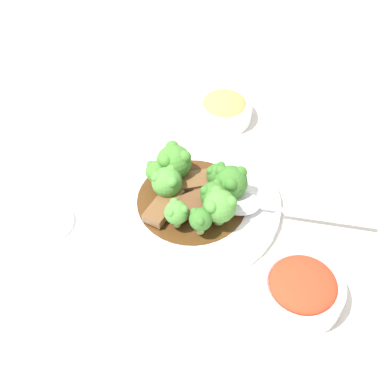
{
  "coord_description": "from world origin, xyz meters",
  "views": [
    {
      "loc": [
        -0.22,
        -0.46,
        0.64
      ],
      "look_at": [
        0.0,
        0.0,
        0.03
      ],
      "focal_mm": 50.0,
      "sensor_mm": 36.0,
      "label": 1
    }
  ],
  "objects_px": {
    "beef_strip_3": "(209,194)",
    "beef_strip_0": "(194,181)",
    "broccoli_floret_2": "(174,161)",
    "broccoli_floret_6": "(201,219)",
    "broccoli_floret_3": "(156,171)",
    "sauce_dish": "(50,222)",
    "broccoli_floret_5": "(176,212)",
    "serving_spoon": "(248,204)",
    "beef_strip_2": "(192,205)",
    "broccoli_floret_8": "(220,206)",
    "side_bowl_kimchi": "(301,289)",
    "broccoli_floret_4": "(214,195)",
    "broccoli_floret_1": "(218,174)",
    "main_plate": "(192,202)",
    "broccoli_floret_7": "(167,182)",
    "beef_strip_1": "(165,207)",
    "side_bowl_appetizer": "(224,109)",
    "broccoli_floret_0": "(231,182)"
  },
  "relations": [
    {
      "from": "beef_strip_3",
      "to": "beef_strip_0",
      "type": "bearing_deg",
      "value": 109.51
    },
    {
      "from": "broccoli_floret_2",
      "to": "broccoli_floret_6",
      "type": "bearing_deg",
      "value": -95.43
    },
    {
      "from": "broccoli_floret_3",
      "to": "sauce_dish",
      "type": "height_order",
      "value": "broccoli_floret_3"
    },
    {
      "from": "broccoli_floret_5",
      "to": "serving_spoon",
      "type": "bearing_deg",
      "value": -7.63
    },
    {
      "from": "beef_strip_2",
      "to": "broccoli_floret_8",
      "type": "relative_size",
      "value": 1.2
    },
    {
      "from": "side_bowl_kimchi",
      "to": "broccoli_floret_4",
      "type": "bearing_deg",
      "value": 103.23
    },
    {
      "from": "broccoli_floret_1",
      "to": "main_plate",
      "type": "bearing_deg",
      "value": -169.41
    },
    {
      "from": "broccoli_floret_6",
      "to": "broccoli_floret_7",
      "type": "height_order",
      "value": "broccoli_floret_7"
    },
    {
      "from": "beef_strip_2",
      "to": "broccoli_floret_3",
      "type": "distance_m",
      "value": 0.08
    },
    {
      "from": "side_bowl_kimchi",
      "to": "sauce_dish",
      "type": "bearing_deg",
      "value": 135.25
    },
    {
      "from": "beef_strip_1",
      "to": "broccoli_floret_4",
      "type": "bearing_deg",
      "value": -23.36
    },
    {
      "from": "beef_strip_0",
      "to": "broccoli_floret_1",
      "type": "distance_m",
      "value": 0.04
    },
    {
      "from": "beef_strip_2",
      "to": "broccoli_floret_4",
      "type": "xyz_separation_m",
      "value": [
        0.03,
        -0.01,
        0.03
      ]
    },
    {
      "from": "broccoli_floret_1",
      "to": "beef_strip_2",
      "type": "bearing_deg",
      "value": -155.8
    },
    {
      "from": "beef_strip_3",
      "to": "broccoli_floret_6",
      "type": "bearing_deg",
      "value": -127.34
    },
    {
      "from": "broccoli_floret_4",
      "to": "broccoli_floret_8",
      "type": "xyz_separation_m",
      "value": [
        -0.0,
        -0.02,
        0.0
      ]
    },
    {
      "from": "broccoli_floret_4",
      "to": "broccoli_floret_8",
      "type": "height_order",
      "value": "broccoli_floret_8"
    },
    {
      "from": "broccoli_floret_5",
      "to": "side_bowl_kimchi",
      "type": "xyz_separation_m",
      "value": [
        0.1,
        -0.17,
        -0.02
      ]
    },
    {
      "from": "beef_strip_0",
      "to": "sauce_dish",
      "type": "height_order",
      "value": "beef_strip_0"
    },
    {
      "from": "beef_strip_1",
      "to": "serving_spoon",
      "type": "relative_size",
      "value": 0.37
    },
    {
      "from": "beef_strip_1",
      "to": "serving_spoon",
      "type": "xyz_separation_m",
      "value": [
        0.11,
        -0.05,
        -0.0
      ]
    },
    {
      "from": "beef_strip_1",
      "to": "beef_strip_3",
      "type": "xyz_separation_m",
      "value": [
        0.07,
        -0.0,
        -0.0
      ]
    },
    {
      "from": "beef_strip_0",
      "to": "beef_strip_3",
      "type": "relative_size",
      "value": 1.35
    },
    {
      "from": "broccoli_floret_1",
      "to": "side_bowl_appetizer",
      "type": "height_order",
      "value": "broccoli_floret_1"
    },
    {
      "from": "broccoli_floret_8",
      "to": "side_bowl_appetizer",
      "type": "distance_m",
      "value": 0.25
    },
    {
      "from": "broccoli_floret_7",
      "to": "side_bowl_appetizer",
      "type": "distance_m",
      "value": 0.21
    },
    {
      "from": "broccoli_floret_0",
      "to": "beef_strip_3",
      "type": "bearing_deg",
      "value": 153.21
    },
    {
      "from": "broccoli_floret_0",
      "to": "broccoli_floret_8",
      "type": "height_order",
      "value": "broccoli_floret_8"
    },
    {
      "from": "broccoli_floret_6",
      "to": "side_bowl_kimchi",
      "type": "relative_size",
      "value": 0.41
    },
    {
      "from": "broccoli_floret_2",
      "to": "serving_spoon",
      "type": "relative_size",
      "value": 0.28
    },
    {
      "from": "broccoli_floret_7",
      "to": "broccoli_floret_0",
      "type": "bearing_deg",
      "value": -28.67
    },
    {
      "from": "beef_strip_0",
      "to": "broccoli_floret_7",
      "type": "height_order",
      "value": "broccoli_floret_7"
    },
    {
      "from": "serving_spoon",
      "to": "broccoli_floret_3",
      "type": "bearing_deg",
      "value": 135.75
    },
    {
      "from": "broccoli_floret_0",
      "to": "beef_strip_2",
      "type": "bearing_deg",
      "value": 176.64
    },
    {
      "from": "beef_strip_2",
      "to": "sauce_dish",
      "type": "xyz_separation_m",
      "value": [
        -0.2,
        0.07,
        -0.02
      ]
    },
    {
      "from": "main_plate",
      "to": "broccoli_floret_0",
      "type": "distance_m",
      "value": 0.07
    },
    {
      "from": "broccoli_floret_4",
      "to": "broccoli_floret_6",
      "type": "relative_size",
      "value": 1.11
    },
    {
      "from": "broccoli_floret_3",
      "to": "side_bowl_kimchi",
      "type": "xyz_separation_m",
      "value": [
        0.1,
        -0.26,
        -0.02
      ]
    },
    {
      "from": "broccoli_floret_1",
      "to": "broccoli_floret_8",
      "type": "bearing_deg",
      "value": -115.88
    },
    {
      "from": "broccoli_floret_1",
      "to": "beef_strip_1",
      "type": "bearing_deg",
      "value": -172.8
    },
    {
      "from": "beef_strip_0",
      "to": "side_bowl_kimchi",
      "type": "height_order",
      "value": "side_bowl_kimchi"
    },
    {
      "from": "beef_strip_3",
      "to": "side_bowl_appetizer",
      "type": "bearing_deg",
      "value": 55.69
    },
    {
      "from": "serving_spoon",
      "to": "broccoli_floret_1",
      "type": "bearing_deg",
      "value": 108.7
    },
    {
      "from": "side_bowl_appetizer",
      "to": "beef_strip_0",
      "type": "bearing_deg",
      "value": -132.69
    },
    {
      "from": "broccoli_floret_1",
      "to": "broccoli_floret_3",
      "type": "xyz_separation_m",
      "value": [
        -0.08,
        0.04,
        0.0
      ]
    },
    {
      "from": "broccoli_floret_8",
      "to": "broccoli_floret_0",
      "type": "bearing_deg",
      "value": 44.12
    },
    {
      "from": "broccoli_floret_5",
      "to": "broccoli_floret_6",
      "type": "height_order",
      "value": "same"
    },
    {
      "from": "beef_strip_3",
      "to": "broccoli_floret_6",
      "type": "relative_size",
      "value": 1.21
    },
    {
      "from": "beef_strip_2",
      "to": "side_bowl_appetizer",
      "type": "height_order",
      "value": "side_bowl_appetizer"
    },
    {
      "from": "broccoli_floret_1",
      "to": "side_bowl_appetizer",
      "type": "relative_size",
      "value": 0.41
    }
  ]
}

